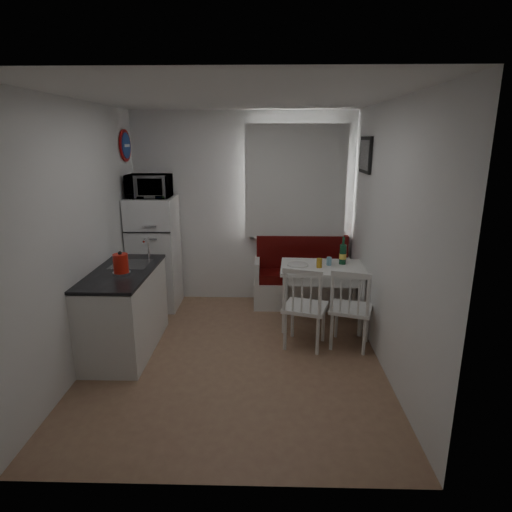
{
  "coord_description": "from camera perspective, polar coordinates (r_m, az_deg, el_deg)",
  "views": [
    {
      "loc": [
        0.32,
        -4.09,
        2.24
      ],
      "look_at": [
        0.2,
        0.5,
        0.97
      ],
      "focal_mm": 30.0,
      "sensor_mm": 36.0,
      "label": 1
    }
  ],
  "objects": [
    {
      "name": "floor",
      "position": [
        4.67,
        -2.74,
        -13.23
      ],
      "size": [
        3.0,
        3.5,
        0.02
      ],
      "primitive_type": "cube",
      "color": "#90664C",
      "rests_on": "ground"
    },
    {
      "name": "ceiling",
      "position": [
        4.12,
        -3.23,
        20.42
      ],
      "size": [
        3.0,
        3.5,
        0.02
      ],
      "primitive_type": "cube",
      "color": "white",
      "rests_on": "wall_back"
    },
    {
      "name": "wall_back",
      "position": [
        5.92,
        -1.67,
        6.3
      ],
      "size": [
        3.0,
        0.02,
        2.6
      ],
      "primitive_type": "cube",
      "color": "white",
      "rests_on": "floor"
    },
    {
      "name": "wall_front",
      "position": [
        2.54,
        -5.98,
        -6.4
      ],
      "size": [
        3.0,
        0.02,
        2.6
      ],
      "primitive_type": "cube",
      "color": "white",
      "rests_on": "floor"
    },
    {
      "name": "wall_left",
      "position": [
        4.57,
        -22.06,
        2.43
      ],
      "size": [
        0.02,
        3.5,
        2.6
      ],
      "primitive_type": "cube",
      "color": "white",
      "rests_on": "floor"
    },
    {
      "name": "wall_right",
      "position": [
        4.36,
        17.13,
        2.27
      ],
      "size": [
        0.02,
        3.5,
        2.6
      ],
      "primitive_type": "cube",
      "color": "white",
      "rests_on": "floor"
    },
    {
      "name": "window",
      "position": [
        5.85,
        5.24,
        9.34
      ],
      "size": [
        1.22,
        0.06,
        1.47
      ],
      "primitive_type": "cube",
      "color": "white",
      "rests_on": "wall_back"
    },
    {
      "name": "curtain",
      "position": [
        5.78,
        5.3,
        9.76
      ],
      "size": [
        1.35,
        0.02,
        1.5
      ],
      "primitive_type": "cube",
      "color": "white",
      "rests_on": "wall_back"
    },
    {
      "name": "kitchen_counter",
      "position": [
        4.85,
        -17.05,
        -6.88
      ],
      "size": [
        0.62,
        1.32,
        1.16
      ],
      "color": "white",
      "rests_on": "floor"
    },
    {
      "name": "wall_sign",
      "position": [
        5.82,
        -16.96,
        13.91
      ],
      "size": [
        0.03,
        0.4,
        0.4
      ],
      "primitive_type": "cylinder",
      "rotation": [
        0.0,
        1.57,
        0.0
      ],
      "color": "navy",
      "rests_on": "wall_left"
    },
    {
      "name": "picture_frame",
      "position": [
        5.32,
        14.37,
        12.92
      ],
      "size": [
        0.04,
        0.52,
        0.42
      ],
      "primitive_type": "cube",
      "color": "black",
      "rests_on": "wall_right"
    },
    {
      "name": "bench",
      "position": [
        5.94,
        6.17,
        -3.58
      ],
      "size": [
        1.32,
        0.51,
        0.95
      ],
      "color": "white",
      "rests_on": "floor"
    },
    {
      "name": "dining_table",
      "position": [
        5.23,
        8.85,
        -2.25
      ],
      "size": [
        1.05,
        0.77,
        0.75
      ],
      "rotation": [
        0.0,
        0.0,
        -0.07
      ],
      "color": "white",
      "rests_on": "floor"
    },
    {
      "name": "chair_left",
      "position": [
        4.61,
        6.73,
        -5.78
      ],
      "size": [
        0.55,
        0.54,
        0.51
      ],
      "rotation": [
        0.0,
        0.0,
        -0.3
      ],
      "color": "white",
      "rests_on": "floor"
    },
    {
      "name": "chair_right",
      "position": [
        4.69,
        12.85,
        -5.9
      ],
      "size": [
        0.54,
        0.53,
        0.49
      ],
      "rotation": [
        0.0,
        0.0,
        -0.31
      ],
      "color": "white",
      "rests_on": "floor"
    },
    {
      "name": "fridge",
      "position": [
        5.88,
        -13.37,
        0.36
      ],
      "size": [
        0.6,
        0.6,
        1.5
      ],
      "primitive_type": "cube",
      "color": "white",
      "rests_on": "floor"
    },
    {
      "name": "microwave",
      "position": [
        5.67,
        -14.06,
        9.03
      ],
      "size": [
        0.53,
        0.36,
        0.3
      ],
      "primitive_type": "imported",
      "color": "white",
      "rests_on": "fridge"
    },
    {
      "name": "kettle",
      "position": [
        4.52,
        -17.58,
        -0.97
      ],
      "size": [
        0.18,
        0.18,
        0.24
      ],
      "primitive_type": "cylinder",
      "color": "red",
      "rests_on": "kitchen_counter"
    },
    {
      "name": "wine_bottle",
      "position": [
        5.29,
        11.53,
        0.72
      ],
      "size": [
        0.09,
        0.09,
        0.34
      ],
      "primitive_type": null,
      "color": "#154428",
      "rests_on": "dining_table"
    },
    {
      "name": "drinking_glass_orange",
      "position": [
        5.14,
        8.43,
        -0.93
      ],
      "size": [
        0.07,
        0.07,
        0.11
      ],
      "primitive_type": "cylinder",
      "color": "gold",
      "rests_on": "dining_table"
    },
    {
      "name": "drinking_glass_blue",
      "position": [
        5.25,
        9.71,
        -0.68
      ],
      "size": [
        0.06,
        0.06,
        0.1
      ],
      "primitive_type": "cylinder",
      "color": "#73ACC4",
      "rests_on": "dining_table"
    },
    {
      "name": "plate",
      "position": [
        5.19,
        5.58,
        -1.18
      ],
      "size": [
        0.25,
        0.25,
        0.02
      ],
      "primitive_type": "cylinder",
      "color": "white",
      "rests_on": "dining_table"
    }
  ]
}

